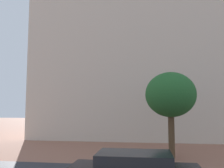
% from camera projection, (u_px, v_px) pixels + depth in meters
% --- Properties ---
extents(landmark_building, '(25.14, 13.61, 34.73)m').
position_uv_depth(landmark_building, '(152.00, 46.00, 28.21)').
color(landmark_building, beige).
rests_on(landmark_building, ground_plane).
extents(tree_curb_far, '(3.13, 3.13, 5.27)m').
position_uv_depth(tree_curb_far, '(171.00, 95.00, 14.97)').
color(tree_curb_far, '#4C3823').
rests_on(tree_curb_far, ground_plane).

